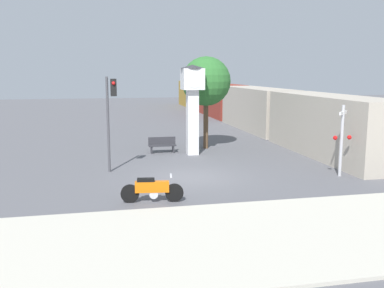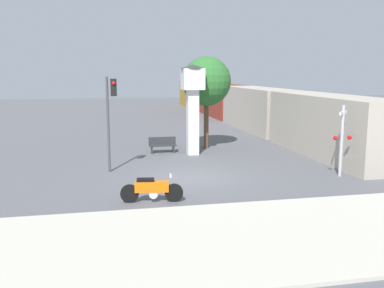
{
  "view_description": "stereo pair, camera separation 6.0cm",
  "coord_description": "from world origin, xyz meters",
  "px_view_note": "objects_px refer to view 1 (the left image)",
  "views": [
    {
      "loc": [
        -3.91,
        -18.3,
        4.7
      ],
      "look_at": [
        0.12,
        0.59,
        1.43
      ],
      "focal_mm": 40.0,
      "sensor_mm": 36.0,
      "label": 1
    },
    {
      "loc": [
        -3.85,
        -18.31,
        4.7
      ],
      "look_at": [
        0.12,
        0.59,
        1.43
      ],
      "focal_mm": 40.0,
      "sensor_mm": 36.0,
      "label": 2
    }
  ],
  "objects_px": {
    "clock_tower": "(192,96)",
    "bench": "(162,145)",
    "freight_train": "(236,104)",
    "motorcycle": "(152,189)",
    "railroad_crossing_signal": "(342,137)",
    "traffic_light": "(111,107)",
    "street_tree": "(206,82)"
  },
  "relations": [
    {
      "from": "railroad_crossing_signal",
      "to": "bench",
      "type": "height_order",
      "value": "railroad_crossing_signal"
    },
    {
      "from": "traffic_light",
      "to": "bench",
      "type": "relative_size",
      "value": 2.8
    },
    {
      "from": "freight_train",
      "to": "bench",
      "type": "height_order",
      "value": "freight_train"
    },
    {
      "from": "clock_tower",
      "to": "traffic_light",
      "type": "relative_size",
      "value": 1.14
    },
    {
      "from": "clock_tower",
      "to": "railroad_crossing_signal",
      "type": "height_order",
      "value": "clock_tower"
    },
    {
      "from": "railroad_crossing_signal",
      "to": "street_tree",
      "type": "relative_size",
      "value": 0.58
    },
    {
      "from": "motorcycle",
      "to": "bench",
      "type": "relative_size",
      "value": 1.42
    },
    {
      "from": "bench",
      "to": "freight_train",
      "type": "bearing_deg",
      "value": 57.74
    },
    {
      "from": "clock_tower",
      "to": "street_tree",
      "type": "height_order",
      "value": "street_tree"
    },
    {
      "from": "clock_tower",
      "to": "railroad_crossing_signal",
      "type": "distance_m",
      "value": 8.63
    },
    {
      "from": "freight_train",
      "to": "bench",
      "type": "xyz_separation_m",
      "value": [
        -9.15,
        -14.5,
        -1.21
      ]
    },
    {
      "from": "railroad_crossing_signal",
      "to": "street_tree",
      "type": "distance_m",
      "value": 9.58
    },
    {
      "from": "freight_train",
      "to": "traffic_light",
      "type": "height_order",
      "value": "traffic_light"
    },
    {
      "from": "motorcycle",
      "to": "clock_tower",
      "type": "height_order",
      "value": "clock_tower"
    },
    {
      "from": "freight_train",
      "to": "bench",
      "type": "bearing_deg",
      "value": -122.26
    },
    {
      "from": "motorcycle",
      "to": "street_tree",
      "type": "relative_size",
      "value": 0.41
    },
    {
      "from": "clock_tower",
      "to": "bench",
      "type": "bearing_deg",
      "value": 152.81
    },
    {
      "from": "street_tree",
      "to": "bench",
      "type": "height_order",
      "value": "street_tree"
    },
    {
      "from": "clock_tower",
      "to": "freight_train",
      "type": "xyz_separation_m",
      "value": [
        7.52,
        15.33,
        -1.68
      ]
    },
    {
      "from": "motorcycle",
      "to": "traffic_light",
      "type": "relative_size",
      "value": 0.51
    },
    {
      "from": "freight_train",
      "to": "street_tree",
      "type": "distance_m",
      "value": 15.13
    },
    {
      "from": "motorcycle",
      "to": "freight_train",
      "type": "relative_size",
      "value": 0.05
    },
    {
      "from": "traffic_light",
      "to": "bench",
      "type": "bearing_deg",
      "value": 54.85
    },
    {
      "from": "motorcycle",
      "to": "traffic_light",
      "type": "bearing_deg",
      "value": 111.54
    },
    {
      "from": "traffic_light",
      "to": "street_tree",
      "type": "distance_m",
      "value": 7.9
    },
    {
      "from": "clock_tower",
      "to": "railroad_crossing_signal",
      "type": "relative_size",
      "value": 1.57
    },
    {
      "from": "bench",
      "to": "motorcycle",
      "type": "bearing_deg",
      "value": -100.34
    },
    {
      "from": "motorcycle",
      "to": "freight_train",
      "type": "height_order",
      "value": "freight_train"
    },
    {
      "from": "clock_tower",
      "to": "freight_train",
      "type": "bearing_deg",
      "value": 63.87
    },
    {
      "from": "street_tree",
      "to": "bench",
      "type": "distance_m",
      "value": 4.7
    },
    {
      "from": "freight_train",
      "to": "clock_tower",
      "type": "bearing_deg",
      "value": -116.13
    },
    {
      "from": "motorcycle",
      "to": "railroad_crossing_signal",
      "type": "xyz_separation_m",
      "value": [
        8.84,
        2.15,
        1.3
      ]
    }
  ]
}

